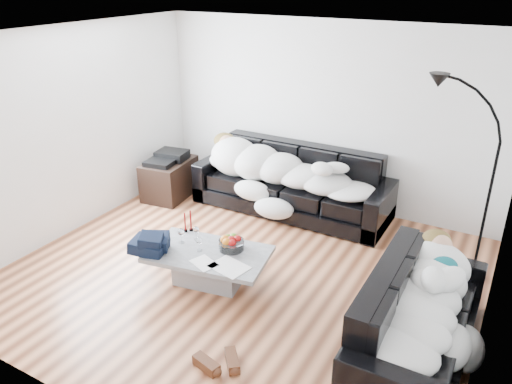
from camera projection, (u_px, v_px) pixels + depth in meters
The scene contains 24 objects.
ground at pixel (243, 273), 5.71m from camera, with size 5.00×5.00×0.00m, color brown.
wall_back at pixel (325, 116), 6.96m from camera, with size 5.00×0.02×2.60m, color silver.
wall_left at pixel (72, 132), 6.29m from camera, with size 0.02×4.50×2.60m, color silver.
wall_right at pixel (505, 222), 4.05m from camera, with size 0.02×4.50×2.60m, color silver.
ceiling at pixel (240, 37), 4.64m from camera, with size 5.00×5.00×0.00m, color white.
sofa_back at pixel (291, 181), 7.01m from camera, with size 2.77×0.96×0.91m, color black.
sofa_right at pixel (420, 316), 4.37m from camera, with size 2.00×0.86×0.81m, color black.
sleeper_back at pixel (290, 169), 6.89m from camera, with size 2.35×0.81×0.47m, color silver, non-canonical shape.
sleeper_right at pixel (423, 295), 4.27m from camera, with size 1.71×0.72×0.42m, color silver, non-canonical shape.
teal_cushion at pixel (433, 251), 4.75m from camera, with size 0.36×0.30×0.20m, color #0D555B.
coffee_table at pixel (209, 267), 5.48m from camera, with size 1.30×0.76×0.38m, color #939699.
fruit_bowl at pixel (231, 242), 5.42m from camera, with size 0.28×0.28×0.17m, color white.
wine_glass_a at pixel (196, 233), 5.62m from camera, with size 0.07×0.07×0.16m, color white.
wine_glass_b at pixel (181, 236), 5.55m from camera, with size 0.07×0.07×0.17m, color white.
wine_glass_c at pixel (199, 244), 5.39m from camera, with size 0.07×0.07×0.17m, color white.
candle_left at pixel (185, 223), 5.77m from camera, with size 0.04×0.04×0.24m, color maroon.
candle_right at pixel (191, 221), 5.79m from camera, with size 0.05×0.05×0.26m, color maroon.
newspaper_a at pixel (229, 267), 5.12m from camera, with size 0.38×0.29×0.01m, color silver.
newspaper_b at pixel (204, 263), 5.19m from camera, with size 0.28×0.20×0.01m, color silver.
navy_jacket at pixel (151, 237), 5.34m from camera, with size 0.40×0.33×0.20m, color black, non-canonical shape.
shoes at pixel (218, 362), 4.34m from camera, with size 0.46×0.34×0.10m, color #472311, non-canonical shape.
av_cabinet at pixel (170, 179), 7.53m from camera, with size 0.57×0.82×0.57m, color black.
stereo at pixel (168, 157), 7.39m from camera, with size 0.44×0.34×0.13m, color black.
floor_lamp at pixel (488, 198), 5.23m from camera, with size 0.71×0.29×1.96m, color black, non-canonical shape.
Camera 1 is at (2.50, -4.13, 3.18)m, focal length 35.00 mm.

